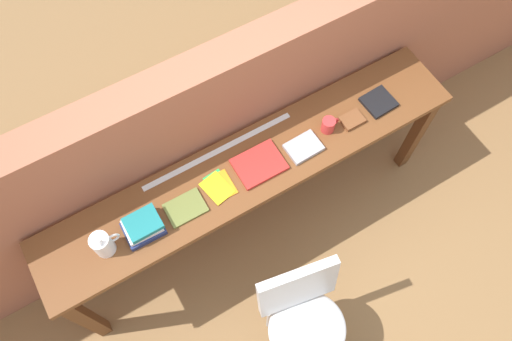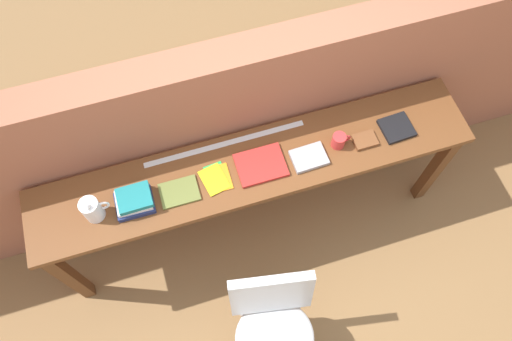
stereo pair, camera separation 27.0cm
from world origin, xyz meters
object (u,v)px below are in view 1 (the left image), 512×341
Objects in this scene: pamphlet_pile_colourful at (219,186)px; mug at (329,125)px; book_open_centre at (259,164)px; book_repair_rightmost at (379,102)px; chair_white_moulded at (304,315)px; magazine_cycling at (185,208)px; leather_journal_brown at (352,120)px; pitcher_white at (103,244)px; book_stack_leftmost at (143,226)px.

mug is at bearing 0.06° from pamphlet_pile_colourful.
book_open_centre is 0.46m from mug.
book_repair_rightmost reaches higher than pamphlet_pile_colourful.
magazine_cycling is (-0.30, 0.74, 0.36)m from chair_white_moulded.
book_open_centre is (0.17, 0.77, 0.36)m from chair_white_moulded.
magazine_cycling is 1.07m from leather_journal_brown.
pitcher_white is 1.41× the size of leather_journal_brown.
pitcher_white reaches higher than magazine_cycling.
leather_journal_brown reaches higher than book_open_centre.
pamphlet_pile_colourful is at bearing 6.05° from magazine_cycling.
pitcher_white is at bearing 179.75° from magazine_cycling.
leather_journal_brown is at bearing -0.40° from pitcher_white.
book_repair_rightmost is (0.81, -0.01, 0.00)m from book_open_centre.
magazine_cycling is at bearing -176.93° from book_open_centre.
pitcher_white is (-0.74, 0.75, 0.43)m from chair_white_moulded.
magazine_cycling is 1.87× the size of mug.
chair_white_moulded is 1.14m from pitcher_white.
book_stack_leftmost reaches higher than leather_journal_brown.
book_open_centre is at bearing 176.91° from book_repair_rightmost.
pamphlet_pile_colourful is at bearing 96.16° from chair_white_moulded.
chair_white_moulded is 8.10× the size of mug.
pitcher_white reaches higher than leather_journal_brown.
book_repair_rightmost reaches higher than book_open_centre.
pitcher_white is 0.69× the size of book_open_centre.
magazine_cycling is at bearing -178.66° from mug.
pamphlet_pile_colourful is (0.66, 0.01, -0.07)m from pitcher_white.
book_stack_leftmost is at bearing 125.44° from chair_white_moulded.
book_stack_leftmost is (-0.53, 0.75, 0.40)m from chair_white_moulded.
mug reaches higher than chair_white_moulded.
magazine_cycling reaches higher than chair_white_moulded.
magazine_cycling is 1.07× the size of pamphlet_pile_colourful.
pamphlet_pile_colourful is at bearing 177.08° from book_repair_rightmost.
chair_white_moulded is 1.06m from mug.
pamphlet_pile_colourful is at bearing 1.96° from book_stack_leftmost.
book_repair_rightmost is at bearing -0.22° from pamphlet_pile_colourful.
magazine_cycling is 0.47m from book_open_centre.
book_open_centre is at bearing 0.34° from pamphlet_pile_colourful.
leather_journal_brown is at bearing -0.42° from book_stack_leftmost.
book_stack_leftmost is 1.82× the size of mug.
chair_white_moulded is at bearing -67.63° from magazine_cycling.
chair_white_moulded is 5.14× the size of book_repair_rightmost.
book_stack_leftmost is (0.21, -0.00, -0.03)m from pitcher_white.
chair_white_moulded is at bearing -129.08° from mug.
chair_white_moulded is 4.45× the size of book_stack_leftmost.
leather_journal_brown is at bearing -176.83° from book_repair_rightmost.
mug is 0.85× the size of leather_journal_brown.
mug is 0.63× the size of book_repair_rightmost.
pitcher_white is 1.06× the size of book_repair_rightmost.
book_stack_leftmost is at bearing 177.73° from book_repair_rightmost.
chair_white_moulded is 3.35× the size of book_open_centre.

